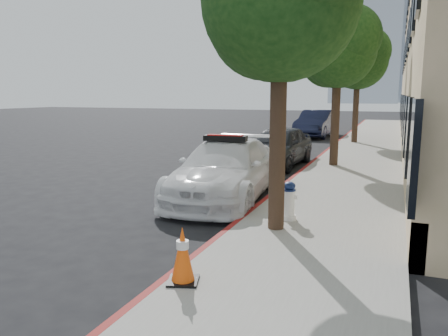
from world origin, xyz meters
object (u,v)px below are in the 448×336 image
(parked_car_far, at_px, (316,124))
(fire_hydrant, at_px, (289,201))
(police_car, at_px, (225,170))
(traffic_cone, at_px, (183,255))
(parked_car_mid, at_px, (279,146))

(parked_car_far, relative_size, fire_hydrant, 6.43)
(police_car, xyz_separation_m, parked_car_far, (-0.62, 17.11, 0.08))
(traffic_cone, bearing_deg, parked_car_far, 95.24)
(parked_car_mid, bearing_deg, traffic_cone, -79.04)
(police_car, height_order, parked_car_mid, police_car)
(police_car, height_order, fire_hydrant, police_car)
(police_car, relative_size, parked_car_far, 1.06)
(police_car, height_order, parked_car_far, parked_car_far)
(parked_car_mid, distance_m, traffic_cone, 10.90)
(police_car, bearing_deg, traffic_cone, -79.71)
(police_car, distance_m, fire_hydrant, 2.76)
(police_car, xyz_separation_m, fire_hydrant, (2.08, -1.80, -0.22))
(fire_hydrant, relative_size, traffic_cone, 1.01)
(parked_car_mid, distance_m, parked_car_far, 11.58)
(parked_car_mid, xyz_separation_m, fire_hydrant, (2.11, -7.35, -0.21))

